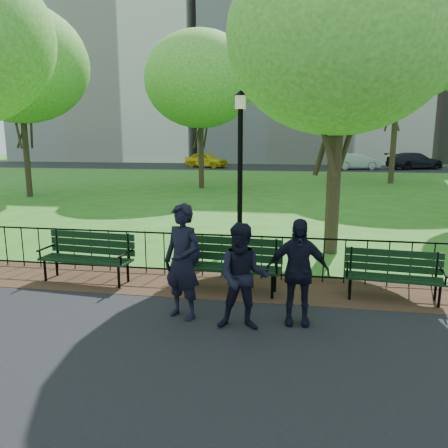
% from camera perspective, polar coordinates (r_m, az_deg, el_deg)
% --- Properties ---
extents(ground, '(120.00, 120.00, 0.00)m').
position_cam_1_polar(ground, '(6.99, 1.78, -12.34)').
color(ground, '#35681B').
extents(dirt_strip, '(60.00, 1.60, 0.01)m').
position_cam_1_polar(dirt_strip, '(8.37, 3.20, -8.17)').
color(dirt_strip, '#332114').
rests_on(dirt_strip, ground).
extents(far_street, '(70.00, 9.00, 0.01)m').
position_cam_1_polar(far_street, '(41.44, 8.47, 7.33)').
color(far_street, black).
rests_on(far_street, ground).
extents(iron_fence, '(24.06, 0.06, 1.00)m').
position_cam_1_polar(iron_fence, '(8.70, 3.61, -4.06)').
color(iron_fence, black).
rests_on(iron_fence, ground).
extents(apartment_west, '(22.00, 15.00, 26.00)m').
position_cam_1_polar(apartment_west, '(59.83, -13.94, 20.82)').
color(apartment_west, white).
rests_on(apartment_west, ground).
extents(apartment_mid, '(24.00, 15.00, 30.00)m').
position_cam_1_polar(apartment_mid, '(55.70, 11.53, 23.75)').
color(apartment_mid, '#BAB7A9').
rests_on(apartment_mid, ground).
extents(park_bench_main, '(1.90, 0.71, 1.06)m').
position_cam_1_polar(park_bench_main, '(8.00, -1.25, -4.31)').
color(park_bench_main, black).
rests_on(park_bench_main, ground).
extents(park_bench_left_a, '(1.87, 0.72, 1.04)m').
position_cam_1_polar(park_bench_left_a, '(8.97, -17.31, -3.44)').
color(park_bench_left_a, black).
rests_on(park_bench_left_a, ground).
extents(park_bench_right_a, '(1.68, 0.66, 0.93)m').
position_cam_1_polar(park_bench_right_a, '(8.17, 21.25, -5.61)').
color(park_bench_right_a, black).
rests_on(park_bench_right_a, ground).
extents(lamppost, '(0.35, 0.35, 3.93)m').
position_cam_1_polar(lamppost, '(11.17, 2.12, 7.91)').
color(lamppost, black).
rests_on(lamppost, ground).
extents(tree_near_e, '(5.18, 5.18, 7.22)m').
position_cam_1_polar(tree_near_e, '(10.96, 15.00, 22.59)').
color(tree_near_e, '#2D2116').
rests_on(tree_near_e, ground).
extents(tree_mid_w, '(6.25, 6.25, 8.71)m').
position_cam_1_polar(tree_mid_w, '(22.98, -25.26, 18.40)').
color(tree_mid_w, '#2D2116').
rests_on(tree_mid_w, ground).
extents(tree_far_c, '(5.97, 5.97, 8.32)m').
position_cam_1_polar(tree_far_c, '(24.43, -3.10, 18.30)').
color(tree_far_c, '#2D2116').
rests_on(tree_far_c, ground).
extents(tree_far_e, '(8.60, 8.60, 11.98)m').
position_cam_1_polar(tree_far_e, '(29.16, 22.14, 21.44)').
color(tree_far_e, '#2D2116').
rests_on(tree_far_e, ground).
extents(person_left, '(0.77, 0.66, 1.80)m').
position_cam_1_polar(person_left, '(6.77, -5.43, -4.94)').
color(person_left, black).
rests_on(person_left, asphalt_path).
extents(person_mid, '(0.80, 0.46, 1.59)m').
position_cam_1_polar(person_mid, '(6.37, 2.54, -6.94)').
color(person_mid, black).
rests_on(person_mid, asphalt_path).
extents(person_right, '(0.97, 0.44, 1.62)m').
position_cam_1_polar(person_right, '(6.65, 9.56, -6.16)').
color(person_right, black).
rests_on(person_right, asphalt_path).
extents(taxi, '(4.41, 3.03, 1.39)m').
position_cam_1_polar(taxi, '(40.93, -2.34, 8.38)').
color(taxi, yellow).
rests_on(taxi, far_street).
extents(sedan_silver, '(4.43, 2.72, 1.38)m').
position_cam_1_polar(sedan_silver, '(39.91, 16.81, 7.82)').
color(sedan_silver, '#A7A9AF').
rests_on(sedan_silver, far_street).
extents(sedan_dark, '(5.40, 3.82, 1.45)m').
position_cam_1_polar(sedan_dark, '(42.10, 23.64, 7.57)').
color(sedan_dark, black).
rests_on(sedan_dark, far_street).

